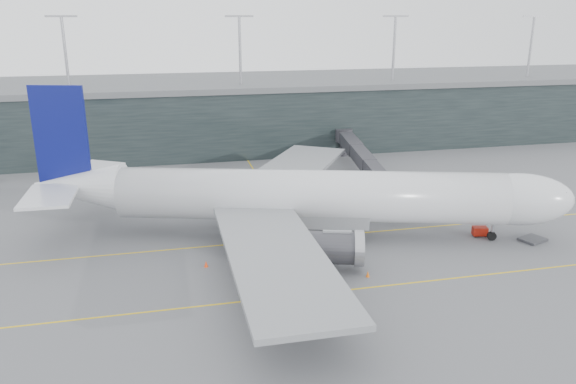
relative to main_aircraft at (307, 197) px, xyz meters
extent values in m
plane|color=#5A5A5F|center=(-6.20, 3.49, -5.79)|extent=(320.00, 320.00, 0.00)
cube|color=yellow|center=(-6.20, -0.51, -5.78)|extent=(160.00, 0.25, 0.02)
cube|color=yellow|center=(-6.20, -16.51, -5.78)|extent=(160.00, 0.25, 0.02)
cube|color=yellow|center=(-1.20, 23.49, -5.78)|extent=(0.25, 60.00, 0.02)
cube|color=black|center=(-6.20, 61.49, 1.21)|extent=(240.00, 35.00, 14.00)
cube|color=#57595C|center=(-6.20, 61.49, 8.81)|extent=(240.00, 36.00, 1.20)
cylinder|color=#9E9EA3|center=(-36.20, 51.49, 16.21)|extent=(0.60, 0.60, 14.00)
cylinder|color=#9E9EA3|center=(-1.20, 51.49, 16.21)|extent=(0.60, 0.60, 14.00)
cylinder|color=#9E9EA3|center=(33.80, 51.49, 16.21)|extent=(0.60, 0.60, 14.00)
cylinder|color=#9E9EA3|center=(68.80, 51.49, 16.21)|extent=(0.60, 0.60, 14.00)
cylinder|color=silver|center=(0.50, -0.15, 0.19)|extent=(51.75, 21.18, 6.99)
ellipsoid|color=silver|center=(27.02, -7.85, 0.19)|extent=(16.04, 10.81, 6.99)
cone|color=silver|center=(-30.35, 8.82, 0.97)|extent=(13.78, 9.90, 6.71)
cube|color=gray|center=(-0.58, 0.17, -2.52)|extent=(18.89, 10.45, 2.25)
cube|color=black|center=(31.14, -9.05, 1.31)|extent=(3.33, 3.94, 0.90)
cube|color=gray|center=(-7.62, -15.98, -0.94)|extent=(10.26, 32.73, 0.62)
cylinder|color=#38383D|center=(-0.32, -11.06, -2.86)|extent=(8.68, 5.99, 3.95)
cube|color=gray|center=(2.13, 17.58, -0.94)|extent=(26.01, 33.07, 0.62)
cylinder|color=#38383D|center=(5.65, 9.51, -2.86)|extent=(8.68, 5.99, 3.95)
cube|color=#0B105D|center=(-31.97, 9.29, 8.08)|extent=(7.19, 2.59, 13.53)
cube|color=silver|center=(-33.16, 3.18, 1.54)|extent=(6.41, 10.27, 0.39)
cube|color=silver|center=(-29.70, 15.09, 1.54)|extent=(10.56, 11.89, 0.39)
cylinder|color=black|center=(24.32, -7.07, -5.17)|extent=(1.32, 0.78, 1.24)
cylinder|color=#9E9EA3|center=(24.32, -7.07, -4.32)|extent=(0.34, 0.34, 2.93)
cylinder|color=black|center=(-5.34, -4.08, -5.06)|extent=(1.56, 0.95, 1.47)
cylinder|color=black|center=(-2.32, 6.31, -5.06)|extent=(1.56, 0.95, 1.47)
cube|color=#2C2C31|center=(13.85, 4.25, -1.22)|extent=(3.39, 3.69, 2.56)
cube|color=#2C2C31|center=(15.00, 11.75, -1.22)|extent=(4.05, 12.09, 2.28)
cube|color=#2C2C31|center=(16.79, 23.49, -1.22)|extent=(4.27, 12.12, 2.38)
cube|color=#2C2C31|center=(18.58, 35.24, -1.22)|extent=(4.50, 12.16, 2.47)
cylinder|color=#9E9EA3|center=(15.09, 12.38, -4.05)|extent=(0.46, 0.46, 3.47)
cube|color=#38383D|center=(15.09, 12.38, -5.47)|extent=(2.01, 1.63, 0.64)
cylinder|color=#2C2C31|center=(13.85, 43.99, -1.22)|extent=(3.66, 3.66, 2.74)
cylinder|color=#2C2C31|center=(13.85, 43.99, -4.14)|extent=(1.65, 1.65, 3.29)
cube|color=#9D170B|center=(23.57, -5.30, -5.03)|extent=(2.20, 1.67, 1.16)
cylinder|color=black|center=(22.77, -5.57, -5.61)|extent=(0.38, 0.21, 0.36)
cylinder|color=black|center=(24.16, -5.90, -5.61)|extent=(0.38, 0.21, 0.36)
cylinder|color=black|center=(22.97, -4.70, -5.61)|extent=(0.38, 0.21, 0.36)
cylinder|color=black|center=(24.37, -5.03, -5.61)|extent=(0.38, 0.21, 0.36)
cube|color=#333337|center=(29.70, -8.47, -5.59)|extent=(4.00, 3.61, 0.33)
cube|color=#38383D|center=(-12.36, 14.19, -5.66)|extent=(2.03, 1.76, 0.18)
cube|color=#9EA3A9|center=(-12.36, 14.19, -4.86)|extent=(1.66, 1.60, 1.32)
cube|color=navy|center=(-12.36, 14.19, -4.17)|extent=(1.72, 1.65, 0.07)
cube|color=#38383D|center=(-9.64, 14.09, -5.64)|extent=(2.28, 1.95, 0.20)
cube|color=#B5BCC1|center=(-9.64, 14.09, -4.73)|extent=(1.86, 1.78, 1.51)
cube|color=navy|center=(-9.64, 14.09, -3.95)|extent=(1.92, 1.84, 0.08)
cube|color=#38383D|center=(-6.25, 13.18, -5.62)|extent=(2.68, 2.41, 0.22)
cube|color=silver|center=(-6.25, 13.18, -4.63)|extent=(2.22, 2.16, 1.66)
cube|color=navy|center=(-6.25, 13.18, -3.76)|extent=(2.29, 2.23, 0.09)
cone|color=orange|center=(26.99, -0.86, -5.39)|extent=(0.50, 0.50, 0.79)
cone|color=orange|center=(3.83, -13.89, -5.43)|extent=(0.45, 0.45, 0.72)
cone|color=red|center=(2.00, 14.18, -5.42)|extent=(0.47, 0.47, 0.75)
cone|color=#FE3E0E|center=(-14.45, -6.86, -5.40)|extent=(0.49, 0.49, 0.77)
camera|label=1|loc=(-18.74, -70.12, 23.56)|focal=35.00mm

